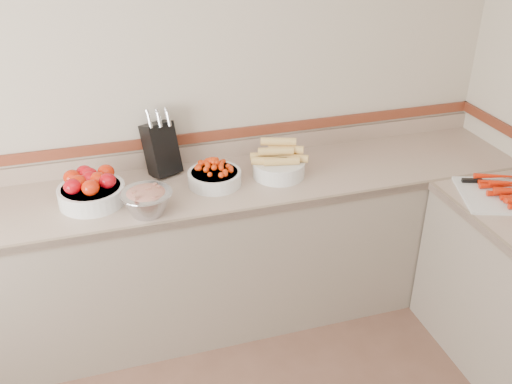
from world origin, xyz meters
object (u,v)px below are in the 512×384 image
object	(u,v)px
knife_block	(161,147)
rhubarb_bowl	(147,200)
corn_bowl	(279,164)
cutting_board	(510,194)
cherry_tomato_bowl	(214,175)
tomato_bowl	(91,189)

from	to	relation	value
knife_block	rhubarb_bowl	distance (m)	0.46
corn_bowl	rhubarb_bowl	distance (m)	0.79
rhubarb_bowl	cutting_board	size ratio (longest dim) A/B	0.43
knife_block	cherry_tomato_bowl	distance (m)	0.35
corn_bowl	rhubarb_bowl	bearing A→B (deg)	-165.01
tomato_bowl	cutting_board	world-z (taller)	tomato_bowl
cutting_board	cherry_tomato_bowl	bearing A→B (deg)	157.82
cutting_board	tomato_bowl	bearing A→B (deg)	164.48
cherry_tomato_bowl	cutting_board	distance (m)	1.57
tomato_bowl	rhubarb_bowl	world-z (taller)	tomato_bowl
tomato_bowl	cherry_tomato_bowl	distance (m)	0.65
knife_block	cutting_board	world-z (taller)	knife_block
corn_bowl	cutting_board	size ratio (longest dim) A/B	0.54
cherry_tomato_bowl	tomato_bowl	bearing A→B (deg)	-179.33
rhubarb_bowl	knife_block	bearing A→B (deg)	71.70
knife_block	corn_bowl	bearing A→B (deg)	-20.08
knife_block	rhubarb_bowl	world-z (taller)	knife_block
rhubarb_bowl	cutting_board	distance (m)	1.88
tomato_bowl	cutting_board	xyz separation A→B (m)	(2.10, -0.58, -0.06)
cutting_board	knife_block	bearing A→B (deg)	154.36
cherry_tomato_bowl	corn_bowl	xyz separation A→B (m)	(0.37, -0.00, 0.02)
knife_block	corn_bowl	size ratio (longest dim) A/B	1.18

